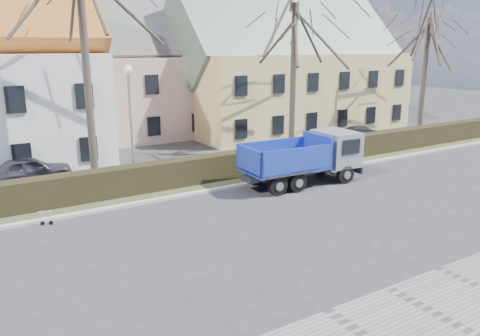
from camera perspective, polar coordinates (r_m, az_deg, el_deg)
ground at (r=17.09m, az=-3.11°, el=-8.08°), size 120.00×120.00×0.00m
curb_far at (r=20.98m, az=-9.13°, el=-3.68°), size 80.00×0.30×0.12m
grass_strip at (r=22.40m, az=-10.71°, el=-2.59°), size 80.00×3.00×0.10m
hedge at (r=22.05m, az=-10.60°, el=-1.23°), size 60.00×0.90×1.30m
building_pink at (r=35.86m, az=-13.05°, el=10.16°), size 10.80×8.80×8.00m
building_yellow at (r=38.85m, az=5.77°, el=11.15°), size 18.80×10.80×8.50m
tree_1 at (r=23.04m, az=-18.37°, el=13.27°), size 9.20×9.20×12.65m
tree_2 at (r=28.40m, az=6.54°, el=12.37°), size 8.00×8.00×11.00m
tree_3 at (r=37.01m, az=21.67°, el=11.56°), size 7.60×7.60×10.45m
dump_truck at (r=22.81m, az=7.13°, el=1.05°), size 6.44×2.61×2.54m
streetlight at (r=22.30m, az=-13.11°, el=4.79°), size 0.46×0.46×5.84m
cart_frame at (r=19.28m, az=-23.15°, el=-5.57°), size 0.80×0.62×0.64m
parked_car_a at (r=25.41m, az=-24.19°, el=-0.17°), size 3.92×1.76×1.31m
parked_car_b at (r=34.62m, az=14.71°, el=4.11°), size 3.91×2.35×1.06m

